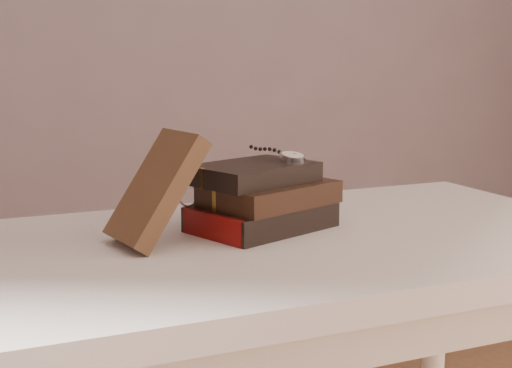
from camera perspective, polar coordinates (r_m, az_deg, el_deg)
name	(u,v)px	position (r m, az deg, el deg)	size (l,w,h in m)	color
table	(308,288)	(1.19, 4.10, -8.15)	(1.00, 0.60, 0.75)	silver
book_stack	(262,198)	(1.18, 0.49, -1.14)	(0.26, 0.21, 0.11)	black
journal	(156,189)	(1.09, -7.82, -0.39)	(0.03, 0.11, 0.19)	#3A2416
pocket_watch	(290,156)	(1.20, 2.69, 2.22)	(0.06, 0.15, 0.02)	silver
eyeglasses	(196,192)	(1.18, -4.69, -0.62)	(0.12, 0.13, 0.04)	silver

